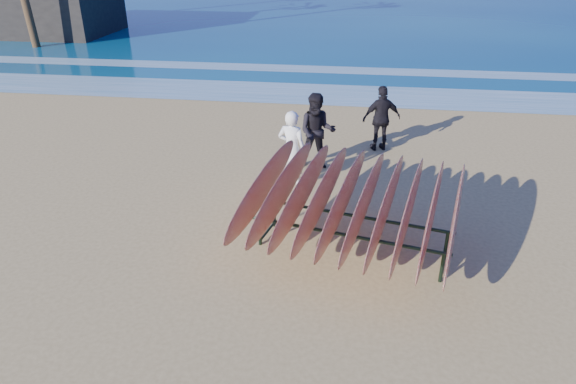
# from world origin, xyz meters

# --- Properties ---
(ground) EXTENTS (120.00, 120.00, 0.00)m
(ground) POSITION_xyz_m (0.00, 0.00, 0.00)
(ground) COLOR tan
(ground) RESTS_ON ground
(foam_near) EXTENTS (160.00, 160.00, 0.00)m
(foam_near) POSITION_xyz_m (0.00, 10.00, 0.01)
(foam_near) COLOR white
(foam_near) RESTS_ON ground
(foam_far) EXTENTS (160.00, 160.00, 0.00)m
(foam_far) POSITION_xyz_m (0.00, 13.50, 0.01)
(foam_far) COLOR white
(foam_far) RESTS_ON ground
(surfboard_rack) EXTENTS (3.78, 3.71, 1.49)m
(surfboard_rack) POSITION_xyz_m (1.06, 0.64, 0.92)
(surfboard_rack) COLOR black
(surfboard_rack) RESTS_ON ground
(person_white) EXTENTS (0.66, 0.51, 1.61)m
(person_white) POSITION_xyz_m (-0.23, 3.05, 0.81)
(person_white) COLOR white
(person_white) RESTS_ON ground
(person_dark_a) EXTENTS (0.86, 0.68, 1.70)m
(person_dark_a) POSITION_xyz_m (0.20, 4.01, 0.85)
(person_dark_a) COLOR black
(person_dark_a) RESTS_ON ground
(person_dark_b) EXTENTS (1.00, 0.64, 1.58)m
(person_dark_b) POSITION_xyz_m (1.63, 5.31, 0.79)
(person_dark_b) COLOR black
(person_dark_b) RESTS_ON ground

